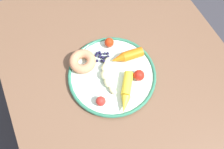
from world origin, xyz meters
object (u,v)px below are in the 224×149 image
(plate, at_px, (112,75))
(carrot_yellow, at_px, (127,92))
(dining_table, at_px, (128,95))
(tomato_near, at_px, (139,75))
(blueberry_pile, at_px, (102,57))
(tomato_far, at_px, (109,42))
(tomato_mid, at_px, (101,101))
(donut, at_px, (83,61))
(banana, at_px, (107,75))
(carrot_orange, at_px, (126,56))

(plate, distance_m, carrot_yellow, 0.09)
(plate, relative_size, carrot_yellow, 2.37)
(dining_table, bearing_deg, tomato_near, 104.70)
(blueberry_pile, distance_m, tomato_far, 0.06)
(dining_table, distance_m, tomato_far, 0.21)
(tomato_near, relative_size, tomato_mid, 1.17)
(tomato_mid, bearing_deg, donut, -179.62)
(banana, bearing_deg, donut, -145.16)
(blueberry_pile, xyz_separation_m, tomato_far, (-0.04, 0.05, 0.01))
(dining_table, height_order, tomato_far, tomato_far)
(carrot_yellow, bearing_deg, tomato_mid, -94.56)
(dining_table, height_order, donut, donut)
(plate, xyz_separation_m, carrot_yellow, (0.09, 0.01, 0.02))
(blueberry_pile, distance_m, tomato_near, 0.15)
(banana, relative_size, tomato_near, 3.77)
(carrot_orange, bearing_deg, tomato_near, 3.89)
(dining_table, bearing_deg, donut, -140.29)
(dining_table, bearing_deg, carrot_orange, 160.96)
(plate, height_order, tomato_far, tomato_far)
(plate, xyz_separation_m, carrot_orange, (-0.04, 0.07, 0.02))
(plate, relative_size, banana, 2.15)
(carrot_orange, xyz_separation_m, blueberry_pile, (-0.04, -0.08, -0.01))
(tomato_far, bearing_deg, carrot_orange, 22.25)
(carrot_yellow, xyz_separation_m, tomato_far, (-0.20, 0.03, 0.00))
(dining_table, relative_size, banana, 7.83)
(banana, distance_m, tomato_near, 0.11)
(plate, bearing_deg, carrot_yellow, 9.36)
(plate, bearing_deg, blueberry_pile, -176.41)
(tomato_far, bearing_deg, carrot_yellow, -7.66)
(carrot_yellow, xyz_separation_m, tomato_near, (-0.04, 0.07, 0.00))
(dining_table, relative_size, carrot_orange, 9.31)
(plate, xyz_separation_m, tomato_near, (0.05, 0.08, 0.02))
(donut, bearing_deg, plate, 43.18)
(donut, bearing_deg, tomato_mid, 0.38)
(tomato_near, bearing_deg, banana, -116.29)
(tomato_near, height_order, tomato_mid, tomato_near)
(plate, xyz_separation_m, blueberry_pile, (-0.08, -0.00, 0.01))
(banana, xyz_separation_m, donut, (-0.08, -0.06, 0.00))
(dining_table, xyz_separation_m, tomato_far, (-0.18, 0.00, 0.12))
(banana, relative_size, tomato_far, 4.10)
(carrot_yellow, relative_size, donut, 1.38)
(carrot_orange, bearing_deg, dining_table, -19.04)
(blueberry_pile, xyz_separation_m, tomato_near, (0.13, 0.08, 0.01))
(plate, height_order, carrot_orange, carrot_orange)
(plate, xyz_separation_m, banana, (-0.00, -0.02, 0.02))
(tomato_mid, bearing_deg, tomato_far, 148.84)
(tomato_mid, bearing_deg, tomato_near, 101.16)
(blueberry_pile, relative_size, tomato_mid, 1.73)
(carrot_yellow, relative_size, tomato_mid, 3.99)
(tomato_near, bearing_deg, carrot_yellow, -59.72)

